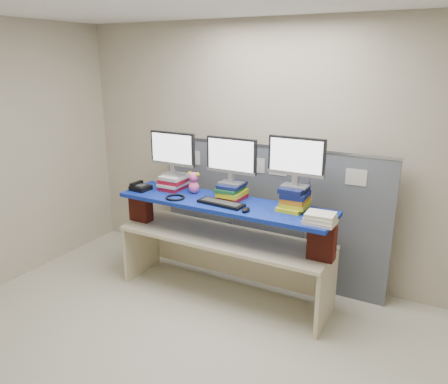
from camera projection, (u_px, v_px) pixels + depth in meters
The scene contains 18 objects.
room at pixel (173, 205), 3.08m from camera, with size 5.00×4.00×2.80m.
cubicle_partition at pixel (269, 213), 4.76m from camera, with size 2.60×0.06×1.53m.
desk at pixel (224, 248), 4.46m from camera, with size 2.20×0.65×0.67m.
brick_pier_left at pixel (141, 206), 4.80m from camera, with size 0.24×0.13×0.32m, color maroon.
brick_pier_right at pixel (322, 242), 3.86m from camera, with size 0.24×0.13×0.32m, color maroon.
blue_board at pixel (224, 204), 4.32m from camera, with size 2.21×0.55×0.04m, color #0A086F.
book_stack_left at pixel (174, 182), 4.71m from camera, with size 0.26×0.30×0.16m.
book_stack_center at pixel (232, 191), 4.38m from camera, with size 0.26×0.31×0.16m.
book_stack_right at pixel (295, 198), 4.07m from camera, with size 0.26×0.33×0.22m.
monitor_left at pixel (173, 151), 4.60m from camera, with size 0.54×0.15×0.47m.
monitor_center at pixel (231, 158), 4.28m from camera, with size 0.54×0.15×0.47m.
monitor_right at pixel (296, 159), 3.96m from camera, with size 0.54×0.15×0.47m.
keyboard at pixel (221, 203), 4.22m from camera, with size 0.48×0.20×0.03m.
mouse at pixel (246, 210), 4.03m from camera, with size 0.07×0.12×0.04m, color black.
desk_phone at pixel (140, 187), 4.69m from camera, with size 0.20×0.18×0.08m.
headset at pixel (175, 197), 4.41m from camera, with size 0.20×0.20×0.02m, color black.
plush_toy at pixel (194, 182), 4.55m from camera, with size 0.14×0.10×0.23m.
binder_stack at pixel (320, 219), 3.73m from camera, with size 0.27×0.22×0.10m.
Camera 1 is at (1.70, -2.40, 2.39)m, focal length 35.00 mm.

